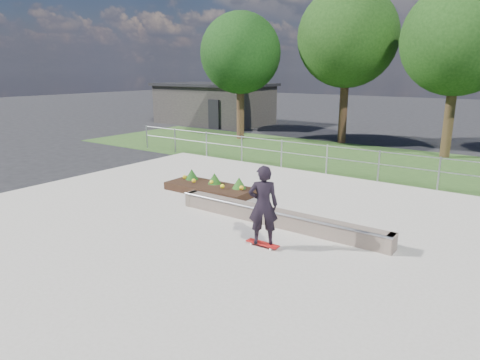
{
  "coord_description": "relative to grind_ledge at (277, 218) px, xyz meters",
  "views": [
    {
      "loc": [
        6.64,
        -7.49,
        3.95
      ],
      "look_at": [
        0.2,
        1.5,
        1.1
      ],
      "focal_mm": 32.0,
      "sensor_mm": 36.0,
      "label": 1
    }
  ],
  "objects": [
    {
      "name": "grass_verge",
      "position": [
        -1.34,
        9.47,
        -0.25
      ],
      "size": [
        30.0,
        8.0,
        0.02
      ],
      "primitive_type": "cube",
      "color": "#2A4A1D",
      "rests_on": "ground"
    },
    {
      "name": "skateboarder",
      "position": [
        0.45,
        -1.37,
        0.78
      ],
      "size": [
        0.8,
        0.72,
        1.89
      ],
      "color": "white",
      "rests_on": "concrete_slab"
    },
    {
      "name": "grind_ledge",
      "position": [
        0.0,
        0.0,
        0.0
      ],
      "size": [
        6.0,
        0.44,
        0.43
      ],
      "color": "brown",
      "rests_on": "concrete_slab"
    },
    {
      "name": "tree_mid_right",
      "position": [
        1.66,
        12.47,
        4.97
      ],
      "size": [
        4.9,
        4.9,
        7.7
      ],
      "color": "#332414",
      "rests_on": "ground"
    },
    {
      "name": "planter_bed",
      "position": [
        -3.34,
        1.39,
        -0.02
      ],
      "size": [
        3.0,
        1.2,
        0.61
      ],
      "color": "black",
      "rests_on": "concrete_slab"
    },
    {
      "name": "tree_mid_left",
      "position": [
        -3.84,
        13.47,
        5.34
      ],
      "size": [
        5.25,
        5.25,
        8.25
      ],
      "color": "#331E14",
      "rests_on": "ground"
    },
    {
      "name": "fence",
      "position": [
        -1.34,
        5.97,
        0.51
      ],
      "size": [
        20.06,
        0.06,
        1.2
      ],
      "color": "#94979C",
      "rests_on": "ground"
    },
    {
      "name": "concrete_slab",
      "position": [
        -1.34,
        -1.53,
        -0.23
      ],
      "size": [
        15.0,
        15.0,
        0.06
      ],
      "primitive_type": "cube",
      "color": "#A7A094",
      "rests_on": "ground"
    },
    {
      "name": "tree_far_left",
      "position": [
        -9.34,
        11.47,
        4.59
      ],
      "size": [
        4.55,
        4.55,
        7.15
      ],
      "color": "#392416",
      "rests_on": "ground"
    },
    {
      "name": "ground",
      "position": [
        -1.34,
        -1.53,
        -0.26
      ],
      "size": [
        120.0,
        120.0,
        0.0
      ],
      "primitive_type": "plane",
      "color": "black",
      "rests_on": "ground"
    },
    {
      "name": "building",
      "position": [
        -15.34,
        16.47,
        1.25
      ],
      "size": [
        8.4,
        5.4,
        3.0
      ],
      "color": "#2A2725",
      "rests_on": "ground"
    }
  ]
}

